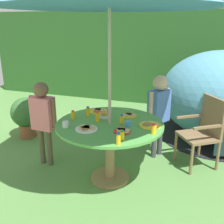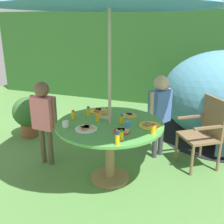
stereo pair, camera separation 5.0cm
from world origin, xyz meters
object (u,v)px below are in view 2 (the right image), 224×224
object	(u,v)px
garden_table	(110,135)
snack_bowl	(105,115)
potted_plant	(28,114)
juice_bottle_mid_left	(122,119)
wooden_chair	(205,129)
juice_bottle_near_right	(153,129)
cup_far	(66,124)
plate_mid_right	(86,128)
plate_far_right	(150,125)
plate_back_edge	(99,111)
child_in_pink_shirt	(44,113)
juice_bottle_center_back	(88,111)
child_in_blue_shirt	(160,106)
juice_bottle_front_edge	(121,135)
juice_bottle_spot_a	(117,139)
cup_near	(128,124)
juice_bottle_spot_b	(98,117)
juice_bottle_near_left	(73,115)
plate_far_left	(122,131)
plate_center_front	(130,115)
dome_tent	(224,95)

from	to	relation	value
garden_table	snack_bowl	world-z (taller)	snack_bowl
potted_plant	juice_bottle_mid_left	size ratio (longest dim) A/B	6.52
wooden_chair	juice_bottle_near_right	xyz separation A→B (m)	(-0.53, -0.91, 0.28)
juice_bottle_mid_left	cup_far	world-z (taller)	juice_bottle_mid_left
wooden_chair	plate_mid_right	distance (m)	1.64
snack_bowl	plate_far_right	world-z (taller)	snack_bowl
plate_far_right	juice_bottle_mid_left	xyz separation A→B (m)	(-0.34, -0.02, 0.04)
plate_back_edge	potted_plant	bearing A→B (deg)	164.50
child_in_pink_shirt	juice_bottle_center_back	bearing A→B (deg)	12.02
child_in_blue_shirt	juice_bottle_front_edge	bearing A→B (deg)	20.89
child_in_pink_shirt	plate_back_edge	distance (m)	0.73
potted_plant	juice_bottle_front_edge	world-z (taller)	juice_bottle_front_edge
plate_back_edge	plate_far_right	bearing A→B (deg)	-20.71
juice_bottle_near_right	cup_far	bearing A→B (deg)	-171.95
potted_plant	plate_far_right	bearing A→B (deg)	-17.30
garden_table	potted_plant	xyz separation A→B (m)	(-1.79, 0.77, -0.19)
plate_back_edge	juice_bottle_spot_a	xyz separation A→B (m)	(0.57, -0.88, 0.05)
potted_plant	plate_back_edge	world-z (taller)	plate_back_edge
juice_bottle_front_edge	cup_near	distance (m)	0.39
juice_bottle_spot_b	wooden_chair	bearing A→B (deg)	31.24
child_in_blue_shirt	plate_far_right	xyz separation A→B (m)	(0.02, -0.74, -0.01)
plate_mid_right	juice_bottle_center_back	xyz separation A→B (m)	(-0.17, 0.42, 0.05)
juice_bottle_center_back	juice_bottle_mid_left	world-z (taller)	juice_bottle_center_back
snack_bowl	cup_far	world-z (taller)	snack_bowl
juice_bottle_near_left	cup_far	xyz separation A→B (m)	(0.04, -0.27, -0.02)
plate_mid_right	juice_bottle_near_right	bearing A→B (deg)	9.76
wooden_chair	juice_bottle_near_left	size ratio (longest dim) A/B	8.59
plate_mid_right	juice_bottle_near_left	xyz separation A→B (m)	(-0.30, 0.26, 0.04)
plate_far_left	juice_bottle_spot_a	size ratio (longest dim) A/B	1.51
child_in_blue_shirt	juice_bottle_mid_left	size ratio (longest dim) A/B	11.24
plate_center_front	juice_bottle_near_right	size ratio (longest dim) A/B	1.68
garden_table	juice_bottle_spot_a	size ratio (longest dim) A/B	10.19
child_in_blue_shirt	juice_bottle_front_edge	world-z (taller)	child_in_blue_shirt
cup_far	child_in_blue_shirt	bearing A→B (deg)	51.06
snack_bowl	cup_near	distance (m)	0.39
plate_center_front	cup_far	world-z (taller)	cup_far
dome_tent	juice_bottle_spot_a	distance (m)	2.68
child_in_pink_shirt	juice_bottle_near_left	world-z (taller)	child_in_pink_shirt
potted_plant	snack_bowl	world-z (taller)	snack_bowl
cup_near	snack_bowl	bearing A→B (deg)	152.81
wooden_chair	juice_bottle_mid_left	xyz separation A→B (m)	(-0.95, -0.71, 0.27)
child_in_pink_shirt	plate_far_right	xyz separation A→B (m)	(1.43, 0.00, 0.02)
dome_tent	juice_bottle_near_left	xyz separation A→B (m)	(-1.80, -1.96, 0.08)
potted_plant	plate_far_left	size ratio (longest dim) A/B	3.70
juice_bottle_near_right	juice_bottle_spot_b	size ratio (longest dim) A/B	0.91
snack_bowl	plate_far_left	bearing A→B (deg)	-47.56
plate_center_front	plate_back_edge	bearing A→B (deg)	174.53
dome_tent	cup_near	distance (m)	2.25
dome_tent	juice_bottle_center_back	world-z (taller)	dome_tent
wooden_chair	plate_far_left	bearing A→B (deg)	-76.99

